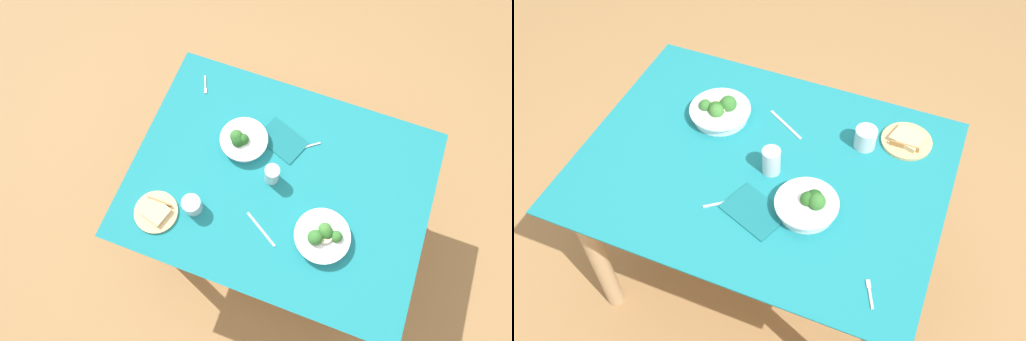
# 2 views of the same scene
# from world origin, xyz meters

# --- Properties ---
(ground_plane) EXTENTS (6.00, 6.00, 0.00)m
(ground_plane) POSITION_xyz_m (0.00, 0.00, 0.00)
(ground_plane) COLOR #9E7547
(dining_table) EXTENTS (1.30, 0.98, 0.73)m
(dining_table) POSITION_xyz_m (0.00, 0.00, 0.62)
(dining_table) COLOR #197A84
(dining_table) RESTS_ON ground_plane
(broccoli_bowl_far) EXTENTS (0.23, 0.23, 0.09)m
(broccoli_bowl_far) POSITION_xyz_m (-0.24, 0.17, 0.76)
(broccoli_bowl_far) COLOR white
(broccoli_bowl_far) RESTS_ON dining_table
(broccoli_bowl_near) EXTENTS (0.22, 0.22, 0.09)m
(broccoli_bowl_near) POSITION_xyz_m (0.22, -0.12, 0.76)
(broccoli_bowl_near) COLOR white
(broccoli_bowl_near) RESTS_ON dining_table
(bread_side_plate) EXTENTS (0.19, 0.19, 0.03)m
(bread_side_plate) POSITION_xyz_m (0.45, 0.31, 0.74)
(bread_side_plate) COLOR #D6B27A
(bread_side_plate) RESTS_ON dining_table
(water_glass_center) EXTENTS (0.07, 0.07, 0.10)m
(water_glass_center) POSITION_xyz_m (0.04, -0.01, 0.78)
(water_glass_center) COLOR silver
(water_glass_center) RESTS_ON dining_table
(water_glass_side) EXTENTS (0.08, 0.08, 0.08)m
(water_glass_side) POSITION_xyz_m (0.31, 0.23, 0.77)
(water_glass_side) COLOR silver
(water_glass_side) RESTS_ON dining_table
(fork_by_far_bowl) EXTENTS (0.05, 0.09, 0.00)m
(fork_by_far_bowl) POSITION_xyz_m (0.49, -0.34, 0.73)
(fork_by_far_bowl) COLOR #B7B7BC
(fork_by_far_bowl) RESTS_ON dining_table
(fork_by_near_bowl) EXTENTS (0.08, 0.06, 0.00)m
(fork_by_near_bowl) POSITION_xyz_m (-0.07, -0.21, 0.73)
(fork_by_near_bowl) COLOR #B7B7BC
(fork_by_near_bowl) RESTS_ON dining_table
(table_knife_left) EXTENTS (0.16, 0.10, 0.00)m
(table_knife_left) POSITION_xyz_m (0.01, 0.22, 0.73)
(table_knife_left) COLOR #B7B7BC
(table_knife_left) RESTS_ON dining_table
(napkin_folded_upper) EXTENTS (0.24, 0.20, 0.01)m
(napkin_folded_upper) POSITION_xyz_m (0.05, -0.20, 0.73)
(napkin_folded_upper) COLOR #156870
(napkin_folded_upper) RESTS_ON dining_table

